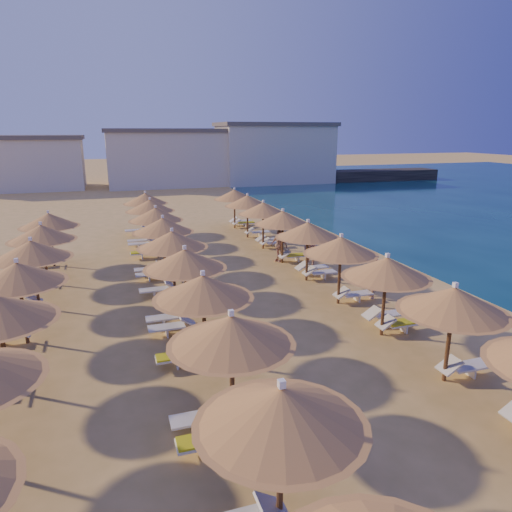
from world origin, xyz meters
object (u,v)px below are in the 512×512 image
object	(u,v)px
parasol_row_east	(341,247)
beachgoer_c	(279,246)
jetty	(339,176)
beachgoer_b	(310,250)
parasol_row_west	(185,260)
beachgoer_a	(373,277)

from	to	relation	value
parasol_row_east	beachgoer_c	world-z (taller)	parasol_row_east
jetty	beachgoer_c	world-z (taller)	beachgoer_c
jetty	beachgoer_b	world-z (taller)	beachgoer_b
jetty	parasol_row_west	xyz separation A→B (m)	(-29.23, -42.76, 1.71)
parasol_row_west	beachgoer_c	xyz separation A→B (m)	(6.32, 6.80, -1.57)
jetty	parasol_row_east	xyz separation A→B (m)	(-22.83, -42.76, 1.71)
parasol_row_east	beachgoer_b	distance (m)	5.76
parasol_row_east	parasol_row_west	world-z (taller)	same
parasol_row_east	beachgoer_a	bearing A→B (deg)	5.41
parasol_row_east	parasol_row_west	distance (m)	6.40
jetty	beachgoer_b	distance (m)	43.16
beachgoer_b	beachgoer_c	bearing A→B (deg)	-165.28
beachgoer_a	beachgoer_c	world-z (taller)	beachgoer_a
beachgoer_a	beachgoer_c	distance (m)	6.87
parasol_row_east	beachgoer_b	size ratio (longest dim) A/B	19.63
parasol_row_east	beachgoer_c	size ratio (longest dim) A/B	19.88
parasol_row_west	beachgoer_a	distance (m)	8.24
beachgoer_b	beachgoer_a	distance (m)	5.28
beachgoer_c	parasol_row_east	bearing A→B (deg)	-33.13
beachgoer_b	jetty	bearing A→B (deg)	122.08
beachgoer_b	parasol_row_west	bearing A→B (deg)	-82.30
beachgoer_c	parasol_row_west	bearing A→B (deg)	-76.68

